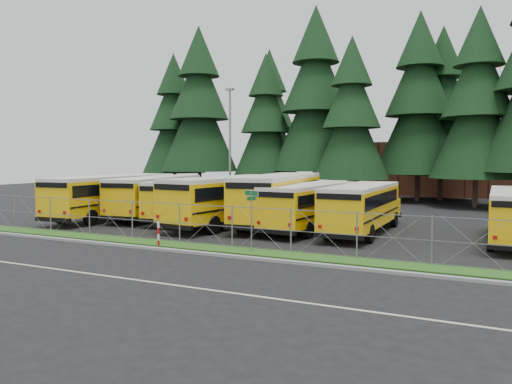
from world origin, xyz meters
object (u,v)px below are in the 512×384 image
bus_5 (312,207)px  bus_4 (280,200)px  bus_1 (159,197)px  bus_2 (196,200)px  bus_3 (230,201)px  striped_bollard (158,234)px  bus_6 (363,209)px  bus_0 (109,197)px  light_standard (230,143)px  street_sign (251,208)px

bus_5 → bus_4: bearing=162.4°
bus_1 → bus_2: bearing=-10.9°
bus_1 → bus_3: (6.63, -1.50, 0.08)m
striped_bollard → bus_6: bearing=46.9°
bus_2 → bus_3: size_ratio=0.91×
bus_0 → bus_6: bearing=0.2°
bus_0 → light_standard: light_standard is taller
striped_bollard → light_standard: bearing=108.6°
bus_4 → street_sign: size_ratio=4.34×
bus_1 → light_standard: (0.91, 8.85, 4.05)m
bus_0 → bus_1: bearing=36.6°
light_standard → bus_3: bearing=-61.0°
bus_1 → bus_4: bus_4 is taller
bus_3 → light_standard: 12.48m
bus_1 → striped_bollard: bus_1 is taller
bus_5 → light_standard: (-10.96, 9.86, 4.13)m
bus_0 → bus_1: 3.36m
bus_6 → bus_1: bearing=176.2°
bus_0 → striped_bollard: size_ratio=9.56×
bus_3 → bus_0: bearing=-169.5°
bus_2 → street_sign: bearing=-49.3°
bus_2 → striped_bollard: bearing=-71.7°
bus_3 → bus_2: bearing=164.9°
bus_4 → bus_6: size_ratio=1.16×
bus_1 → bus_3: bearing=-20.5°
bus_6 → bus_5: bearing=-179.6°
bus_2 → bus_5: bearing=-9.5°
bus_0 → bus_1: size_ratio=1.03×
street_sign → striped_bollard: 4.95m
bus_6 → street_sign: street_sign is taller
bus_3 → street_sign: bus_3 is taller
bus_2 → striped_bollard: (3.78, -9.20, -0.79)m
bus_0 → bus_4: 12.18m
bus_2 → bus_4: bearing=-2.7°
bus_2 → bus_4: (6.17, 0.14, 0.21)m
bus_1 → light_standard: light_standard is taller
bus_1 → bus_4: bearing=-8.0°
bus_2 → bus_3: bearing=-25.4°
bus_1 → street_sign: (11.73, -8.75, 0.58)m
street_sign → striped_bollard: (-4.70, -0.62, -1.43)m
bus_0 → street_sign: 15.74m
bus_1 → bus_6: (14.89, -0.99, -0.07)m
bus_6 → light_standard: bearing=144.9°
striped_bollard → light_standard: light_standard is taller
bus_3 → striped_bollard: size_ratio=9.78×
bus_0 → light_standard: 12.23m
bus_5 → street_sign: size_ratio=3.71×
bus_1 → street_sign: bus_1 is taller
bus_2 → bus_3: 3.63m
bus_1 → bus_4: (9.43, -0.04, 0.14)m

